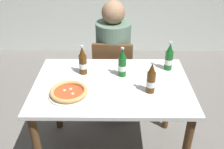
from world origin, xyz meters
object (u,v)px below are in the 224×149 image
Objects in this scene: dining_table_main at (112,96)px; chair_behind_table at (113,73)px; diner_seated at (113,62)px; beer_bottle_left at (151,80)px; pizza_margherita_near at (69,92)px; napkin_with_cutlery at (115,86)px; beer_bottle_extra at (122,64)px; beer_bottle_right at (169,58)px; beer_bottle_center at (83,62)px.

chair_behind_table reaches higher than dining_table_main.
diner_seated is 0.86m from beer_bottle_left.
pizza_margherita_near is 1.27× the size of napkin_with_cutlery.
beer_bottle_left is 1.00× the size of beer_bottle_extra.
pizza_margherita_near is 0.35m from napkin_with_cutlery.
diner_seated is 0.69m from beer_bottle_right.
diner_seated reaches higher than beer_bottle_left.
napkin_with_cutlery is (0.01, -0.71, 0.17)m from diner_seated.
pizza_margherita_near is 0.87m from beer_bottle_right.
napkin_with_cutlery is at bearing -109.25° from beer_bottle_extra.
beer_bottle_left reaches higher than napkin_with_cutlery.
beer_bottle_right is (0.78, 0.38, 0.08)m from pizza_margherita_near.
chair_behind_table is 0.71m from beer_bottle_right.
beer_bottle_center reaches higher than napkin_with_cutlery.
diner_seated is 0.61m from beer_bottle_extra.
beer_bottle_right is at bearing 25.99° from pizza_margherita_near.
chair_behind_table is (0.00, 0.61, -0.15)m from dining_table_main.
beer_bottle_left is 0.30m from beer_bottle_extra.
diner_seated is 0.73m from napkin_with_cutlery.
chair_behind_table is at bearing 98.94° from beer_bottle_extra.
beer_bottle_center is (-0.24, -0.51, 0.27)m from diner_seated.
beer_bottle_left is at bearing -27.03° from beer_bottle_center.
beer_bottle_left reaches higher than chair_behind_table.
diner_seated is at bearing -91.53° from chair_behind_table.
beer_bottle_extra is (0.08, -0.49, 0.37)m from chair_behind_table.
beer_bottle_left is at bearing -13.78° from napkin_with_cutlery.
beer_bottle_left reaches higher than dining_table_main.
beer_bottle_extra reaches higher than napkin_with_cutlery.
dining_table_main is 0.66m from diner_seated.
chair_behind_table is 0.70× the size of diner_seated.
diner_seated is 4.12× the size of pizza_margherita_near.
diner_seated is 0.89m from pizza_margherita_near.
beer_bottle_center is 0.34m from napkin_with_cutlery.
chair_behind_table is 0.63m from beer_bottle_center.
dining_table_main is 0.99× the size of diner_seated.
beer_bottle_extra is 0.20m from napkin_with_cutlery.
napkin_with_cutlery is (0.02, -0.65, 0.27)m from chair_behind_table.
napkin_with_cutlery reaches higher than dining_table_main.
chair_behind_table is 0.62m from beer_bottle_extra.
pizza_margherita_near is (-0.32, -0.81, 0.19)m from diner_seated.
dining_table_main is 0.26m from beer_bottle_extra.
pizza_margherita_near is 1.19× the size of beer_bottle_left.
beer_bottle_left is at bearing -119.33° from beer_bottle_right.
napkin_with_cutlery is (0.26, -0.20, -0.10)m from beer_bottle_center.
pizza_margherita_near is 0.32m from beer_bottle_center.
beer_bottle_center is (-0.23, 0.15, 0.22)m from dining_table_main.
napkin_with_cutlery is at bearing -88.85° from diner_seated.
napkin_with_cutlery is at bearing -148.59° from beer_bottle_right.
beer_bottle_extra is at bearing 131.02° from beer_bottle_left.
beer_bottle_right is 1.00× the size of beer_bottle_extra.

